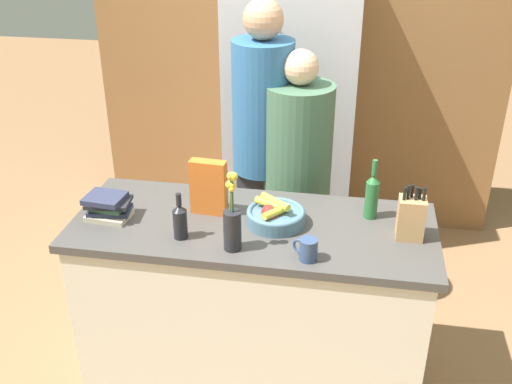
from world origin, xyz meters
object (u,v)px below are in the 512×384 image
Objects in this scene: flower_vase at (232,223)px; book_stack at (108,206)px; person_at_sink at (263,143)px; person_in_blue at (297,175)px; fruit_bowl at (275,215)px; bottle_oil at (180,220)px; coffee_mug at (308,249)px; bottle_vinegar at (372,195)px; knife_block at (411,217)px; cereal_box at (209,187)px; refrigerator at (292,112)px.

book_stack is (-0.63, 0.17, -0.07)m from flower_vase.
person_in_blue is at bearing -15.34° from person_at_sink.
fruit_bowl is 1.27× the size of book_stack.
bottle_oil reaches higher than book_stack.
coffee_mug is 0.90m from person_in_blue.
bottle_vinegar reaches higher than bottle_oil.
bottle_vinegar is at bearing 17.85° from fruit_bowl.
bottle_vinegar reaches higher than book_stack.
book_stack is at bearing -177.61° from knife_block.
person_at_sink is at bearing 151.78° from person_in_blue.
person_at_sink is at bearing 76.41° from cereal_box.
refrigerator reaches higher than coffee_mug.
cereal_box reaches higher than fruit_bowl.
coffee_mug is at bearing -32.74° from cereal_box.
person_in_blue is (-0.14, 0.88, -0.09)m from coffee_mug.
refrigerator is 7.53× the size of knife_block.
refrigerator is 6.53× the size of bottle_vinegar.
refrigerator is 0.74m from person_at_sink.
refrigerator is 1.63m from bottle_oil.
person_in_blue reaches higher than cereal_box.
person_at_sink is at bearing 75.64° from bottle_oil.
person_at_sink is at bearing -96.33° from refrigerator.
bottle_vinegar is 0.82m from person_at_sink.
knife_block is at bearing -1.31° from fruit_bowl.
fruit_bowl is 0.32m from coffee_mug.
cereal_box is (-0.32, 0.05, 0.09)m from fruit_bowl.
book_stack is 1.23m from bottle_vinegar.
bottle_vinegar is (0.52, -1.28, 0.08)m from refrigerator.
bottle_oil is 0.74× the size of bottle_vinegar.
person_in_blue reaches higher than bottle_oil.
flower_vase is (-0.06, -1.66, 0.09)m from refrigerator.
flower_vase reaches higher than bottle_oil.
person_at_sink is (-0.17, 0.69, 0.06)m from fruit_bowl.
refrigerator is at bearing 87.59° from person_at_sink.
bottle_oil is (-0.57, 0.08, 0.04)m from coffee_mug.
refrigerator reaches higher than cereal_box.
knife_block is at bearing -64.16° from refrigerator.
coffee_mug is 0.49m from bottle_vinegar.
coffee_mug is at bearing -90.06° from person_in_blue.
flower_vase is at bearing 175.05° from coffee_mug.
flower_vase is 0.25m from bottle_oil.
person_at_sink is at bearing 91.28° from flower_vase.
refrigerator is 1.21× the size of person_in_blue.
refrigerator is 1.38m from bottle_vinegar.
bottle_oil is at bearing 172.15° from coffee_mug.
bottle_vinegar reaches higher than knife_block.
knife_block is 1.01m from bottle_oil.
person_in_blue is (0.13, -0.80, -0.08)m from refrigerator.
coffee_mug is (-0.43, -0.25, -0.05)m from knife_block.
book_stack is at bearing 163.10° from bottle_oil.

